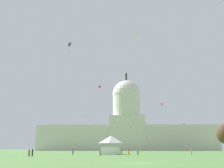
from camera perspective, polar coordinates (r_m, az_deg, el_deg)
ground_plane at (r=33.29m, az=5.74°, el=-16.95°), size 800.00×800.00×0.00m
capitol_building at (r=217.85m, az=3.30°, el=-9.55°), size 145.83×23.82×65.67m
event_tent at (r=78.34m, az=-0.26°, el=-13.30°), size 5.84×7.49×5.37m
person_olive_front_right at (r=70.27m, az=5.73°, el=-14.80°), size 0.49×0.49×1.57m
person_purple_lawn_far_left at (r=77.51m, az=-8.64°, el=-14.58°), size 0.49×0.49×1.74m
person_black_mid_left at (r=65.19m, az=-17.19°, el=-14.27°), size 0.43×0.43×1.71m
person_olive_front_center at (r=85.99m, az=2.05°, el=-14.66°), size 0.47×0.47×1.74m
person_olive_aisle_center at (r=89.16m, az=-0.86°, el=-14.70°), size 0.35×0.35×1.55m
person_tan_back_center at (r=76.17m, az=17.10°, el=-14.20°), size 0.45×0.45×1.60m
person_black_back_right at (r=88.79m, az=-2.09°, el=-14.62°), size 0.46×0.46×1.76m
person_maroon_lawn_far_right at (r=61.99m, az=-17.86°, el=-14.32°), size 0.42×0.42×1.56m
person_grey_edge_east at (r=67.77m, az=-2.65°, el=-14.88°), size 0.52×0.52×1.60m
person_orange_front_left at (r=82.36m, az=3.67°, el=-14.71°), size 0.61×0.61×1.63m
kite_orange_low at (r=112.48m, az=21.65°, el=-6.79°), size 0.75×1.39×0.35m
kite_turquoise_mid at (r=192.88m, az=-5.84°, el=-7.01°), size 1.26×1.11×0.16m
kite_yellow_low at (r=185.88m, az=8.40°, el=-11.91°), size 0.89×0.92×3.23m
kite_red_high at (r=162.88m, az=-2.75°, el=-0.58°), size 1.52×1.50×1.42m
kite_gold_mid at (r=119.23m, az=17.80°, el=-4.81°), size 1.80×1.12×0.25m
kite_cyan_mid at (r=154.70m, az=1.21°, el=-8.19°), size 0.67×0.95×4.19m
kite_blue_low at (r=144.30m, az=4.20°, el=-9.52°), size 0.62×0.72×1.34m
kite_green_low at (r=150.89m, az=15.61°, el=-8.46°), size 0.93×0.93×4.08m
kite_magenta_mid at (r=169.19m, az=10.95°, el=-4.41°), size 1.45×1.43×1.26m
kite_black_mid at (r=76.08m, az=-9.35°, el=8.48°), size 0.96×0.78×3.55m
kite_white_high at (r=135.78m, az=5.37°, el=11.00°), size 1.31×1.32×3.90m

